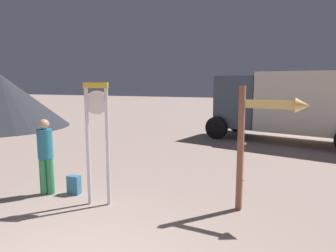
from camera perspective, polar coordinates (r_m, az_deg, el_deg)
The scene contains 6 objects.
standing_clock at distance 5.93m, azimuth -12.87°, elevation -0.82°, with size 0.46×0.20×2.33m.
arrow_sign at distance 5.59m, azimuth 17.18°, elevation -0.57°, with size 1.15×0.33×2.27m.
person_near_clock at distance 6.89m, azimuth -21.60°, elevation -4.59°, with size 0.30×0.30×1.59m.
backpack at distance 6.90m, azimuth -16.86°, elevation -10.32°, with size 0.26×0.19×0.39m.
box_truck_near at distance 12.77m, azimuth 23.56°, elevation 3.92°, with size 6.96×4.02×2.69m.
dome_tent at distance 17.82m, azimuth -28.49°, elevation 4.18°, with size 6.61×6.61×2.74m.
Camera 1 is at (2.18, -2.51, 2.36)m, focal length 33.15 mm.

